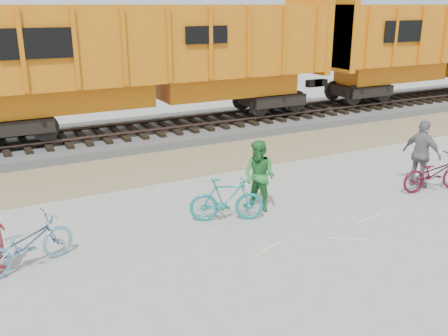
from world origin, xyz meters
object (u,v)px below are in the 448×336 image
at_px(hopper_car_right, 439,43).
at_px(bicycle_teal, 227,200).
at_px(bicycle_blue, 26,244).
at_px(hopper_car_center, 154,57).
at_px(bicycle_maroon, 434,173).
at_px(person_man, 259,176).
at_px(person_woman, 422,154).

xyz_separation_m(hopper_car_right, bicycle_teal, (-16.26, -8.10, -2.48)).
bearing_deg(bicycle_blue, hopper_car_center, -54.35).
bearing_deg(bicycle_maroon, person_man, 87.68).
xyz_separation_m(bicycle_blue, person_man, (5.43, 0.38, 0.37)).
height_order(bicycle_maroon, person_man, person_man).
relative_size(bicycle_teal, bicycle_maroon, 0.91).
bearing_deg(hopper_car_right, person_man, -152.62).
xyz_separation_m(hopper_car_center, hopper_car_right, (15.00, 0.00, 0.00)).
bearing_deg(hopper_car_center, bicycle_teal, -98.84).
xyz_separation_m(hopper_car_center, person_woman, (4.55, -8.55, -2.06)).
relative_size(person_man, person_woman, 0.93).
distance_m(bicycle_blue, bicycle_teal, 4.44).
relative_size(hopper_car_right, bicycle_blue, 7.27).
distance_m(hopper_car_center, person_man, 8.19).
bearing_deg(person_woman, bicycle_blue, 77.97).
bearing_deg(bicycle_maroon, hopper_car_right, -39.41).
relative_size(hopper_car_right, person_woman, 7.38).
bearing_deg(bicycle_teal, hopper_car_right, -40.98).
bearing_deg(person_woman, hopper_car_right, -61.24).
bearing_deg(person_woman, bicycle_maroon, -176.49).
bearing_deg(hopper_car_right, bicycle_blue, -158.19).
xyz_separation_m(bicycle_maroon, person_woman, (-0.10, 0.40, 0.44)).
bearing_deg(person_woman, hopper_car_center, 17.47).
distance_m(hopper_car_right, person_woman, 13.66).
bearing_deg(bicycle_teal, bicycle_blue, 114.85).
bearing_deg(person_man, hopper_car_center, 151.75).
bearing_deg(person_man, bicycle_maroon, 51.58).
bearing_deg(bicycle_maroon, hopper_car_center, 37.18).
bearing_deg(hopper_car_right, bicycle_maroon, -139.16).
relative_size(hopper_car_right, bicycle_maroon, 7.29).
bearing_deg(person_woman, person_man, 71.79).
height_order(hopper_car_right, bicycle_teal, hopper_car_right).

